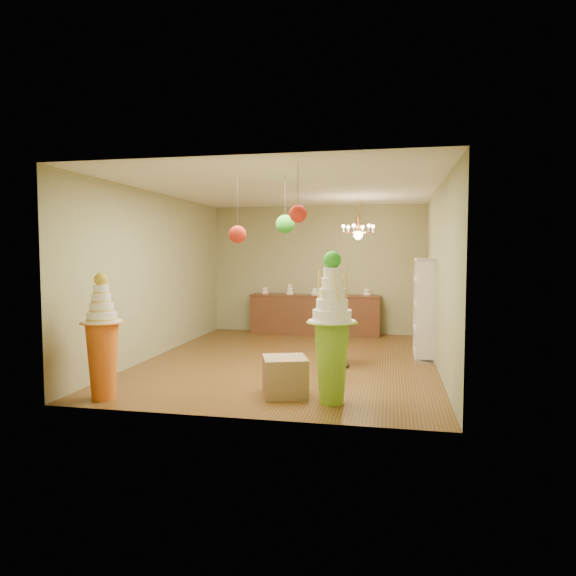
% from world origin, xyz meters
% --- Properties ---
extents(floor, '(6.50, 6.50, 0.00)m').
position_xyz_m(floor, '(0.00, 0.00, 0.00)').
color(floor, brown).
rests_on(floor, ground).
extents(ceiling, '(6.50, 6.50, 0.00)m').
position_xyz_m(ceiling, '(0.00, 0.00, 3.00)').
color(ceiling, silver).
rests_on(ceiling, ground).
extents(wall_back, '(5.00, 0.04, 3.00)m').
position_xyz_m(wall_back, '(0.00, 3.25, 1.50)').
color(wall_back, '#979569').
rests_on(wall_back, ground).
extents(wall_front, '(5.00, 0.04, 3.00)m').
position_xyz_m(wall_front, '(0.00, -3.25, 1.50)').
color(wall_front, '#979569').
rests_on(wall_front, ground).
extents(wall_left, '(0.04, 6.50, 3.00)m').
position_xyz_m(wall_left, '(-2.50, 0.00, 1.50)').
color(wall_left, '#979569').
rests_on(wall_left, ground).
extents(wall_right, '(0.04, 6.50, 3.00)m').
position_xyz_m(wall_right, '(2.50, 0.00, 1.50)').
color(wall_right, '#979569').
rests_on(wall_right, ground).
extents(pedestal_green, '(0.68, 0.68, 1.93)m').
position_xyz_m(pedestal_green, '(1.01, -2.44, 0.79)').
color(pedestal_green, '#80B928').
rests_on(pedestal_green, floor).
extents(pedestal_orange, '(0.55, 0.55, 1.65)m').
position_xyz_m(pedestal_orange, '(-1.93, -2.85, 0.66)').
color(pedestal_orange, orange).
rests_on(pedestal_orange, floor).
extents(burlap_riser, '(0.72, 0.72, 0.52)m').
position_xyz_m(burlap_riser, '(0.36, -2.22, 0.26)').
color(burlap_riser, '#9A7A53').
rests_on(burlap_riser, floor).
extents(sideboard, '(3.04, 0.54, 1.16)m').
position_xyz_m(sideboard, '(0.00, 2.97, 0.48)').
color(sideboard, '#562E1B').
rests_on(sideboard, floor).
extents(shelving_unit, '(0.33, 1.20, 1.80)m').
position_xyz_m(shelving_unit, '(2.34, 0.80, 0.90)').
color(shelving_unit, beige).
rests_on(shelving_unit, floor).
extents(round_table, '(0.69, 0.69, 0.76)m').
position_xyz_m(round_table, '(0.87, -0.34, 0.49)').
color(round_table, black).
rests_on(round_table, floor).
extents(vase, '(0.20, 0.20, 0.18)m').
position_xyz_m(vase, '(0.87, -0.34, 0.85)').
color(vase, beige).
rests_on(vase, round_table).
extents(pom_red_left, '(0.23, 0.23, 0.97)m').
position_xyz_m(pom_red_left, '(-0.28, -2.25, 2.15)').
color(pom_red_left, '#393029').
rests_on(pom_red_left, ceiling).
extents(pom_green_mid, '(0.27, 0.27, 0.82)m').
position_xyz_m(pom_green_mid, '(0.23, -1.58, 2.32)').
color(pom_green_mid, '#393029').
rests_on(pom_green_mid, ceiling).
extents(pom_red_right, '(0.22, 0.22, 0.73)m').
position_xyz_m(pom_red_right, '(0.61, -2.62, 2.38)').
color(pom_red_right, '#393029').
rests_on(pom_red_right, ceiling).
extents(chandelier, '(0.83, 0.83, 0.85)m').
position_xyz_m(chandelier, '(1.09, 1.34, 2.30)').
color(chandelier, '#CA8447').
rests_on(chandelier, ceiling).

